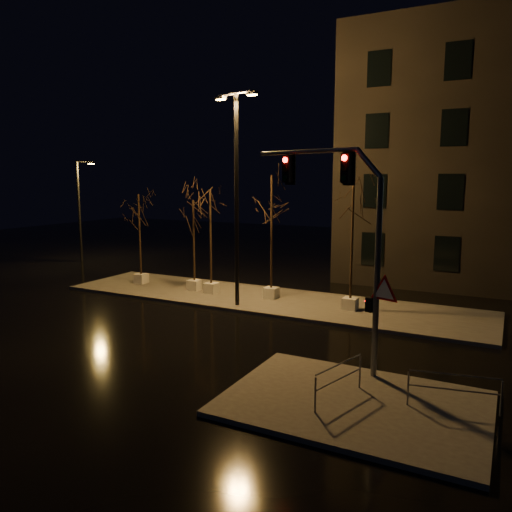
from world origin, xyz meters
The scene contains 13 objects.
ground centered at (0.00, 0.00, 0.00)m, with size 90.00×90.00×0.00m, color black.
median centered at (0.00, 6.00, 0.07)m, with size 22.00×5.00×0.15m, color #4E4B46.
sidewalk_corner centered at (7.50, -3.50, 0.07)m, with size 7.00×5.00×0.15m, color #4E4B46.
tree_0 centered at (-8.04, 6.08, 4.18)m, with size 1.80×1.80×5.30m.
tree_1 centered at (-4.26, 6.02, 3.98)m, with size 1.80×1.80×5.04m.
tree_2 centered at (-3.03, 5.79, 4.43)m, with size 1.80×1.80×5.64m.
tree_3 centered at (0.31, 6.24, 4.98)m, with size 1.80×1.80×6.37m.
tree_4 centered at (4.55, 5.89, 4.59)m, with size 1.80×1.80×5.86m.
traffic_signal_mast centered at (6.45, -1.15, 4.74)m, with size 5.46×1.90×6.99m.
streetlight_main centered at (-0.56, 4.23, 5.88)m, with size 2.46×0.86×9.93m.
streetlight_far centered at (-17.63, 10.78, 4.12)m, with size 1.43×0.64×7.48m.
guard_rail_a centered at (9.97, -2.86, 0.81)m, with size 2.30×0.48×1.01m.
guard_rail_b centered at (7.09, -3.60, 0.82)m, with size 0.66×2.10×1.04m.
Camera 1 is at (11.04, -16.22, 6.19)m, focal length 35.00 mm.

